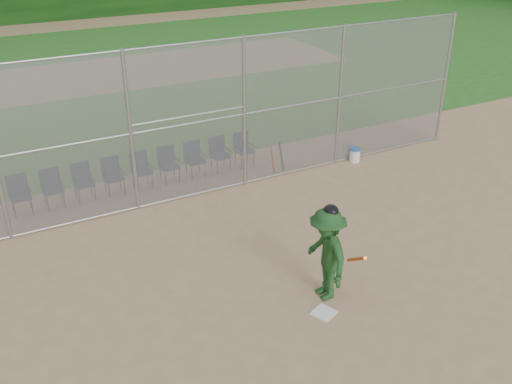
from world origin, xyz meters
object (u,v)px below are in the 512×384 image
batter_at_plate (326,254)px  chair_0 (20,196)px  home_plate (324,313)px  water_cooler (355,155)px

batter_at_plate → chair_0: size_ratio=2.07×
home_plate → batter_at_plate: batter_at_plate is taller
water_cooler → chair_0: size_ratio=0.43×
home_plate → batter_at_plate: bearing=56.0°
batter_at_plate → water_cooler: bearing=47.9°
home_plate → water_cooler: water_cooler is taller
batter_at_plate → home_plate: bearing=-124.0°
batter_at_plate → chair_0: bearing=126.5°
home_plate → chair_0: bearing=122.8°
home_plate → chair_0: size_ratio=0.41×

